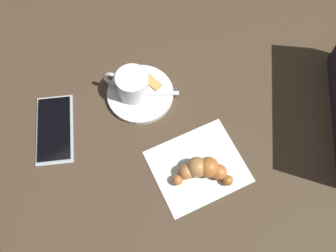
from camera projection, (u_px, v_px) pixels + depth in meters
name	position (u px, v px, depth m)	size (l,w,h in m)	color
ground_plane	(163.00, 125.00, 0.84)	(1.80, 1.80, 0.00)	#473726
saucer	(140.00, 94.00, 0.86)	(0.14, 0.14, 0.01)	white
espresso_cup	(131.00, 84.00, 0.83)	(0.08, 0.08, 0.06)	white
teaspoon	(138.00, 94.00, 0.85)	(0.08, 0.12, 0.01)	silver
sugar_packet	(149.00, 79.00, 0.87)	(0.07, 0.02, 0.01)	tan
napkin	(198.00, 166.00, 0.79)	(0.15, 0.18, 0.00)	white
croissant	(203.00, 169.00, 0.77)	(0.09, 0.11, 0.04)	#AA682F
cell_phone	(55.00, 129.00, 0.83)	(0.17, 0.13, 0.01)	#B2B9BC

